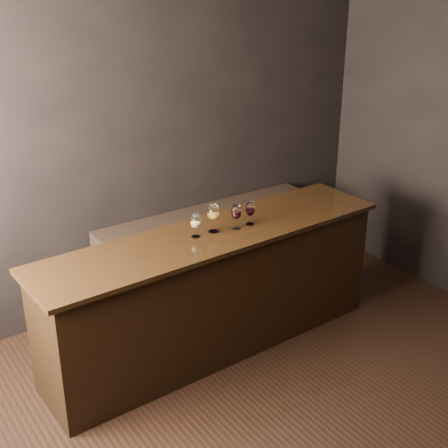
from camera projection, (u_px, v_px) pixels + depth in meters
ground at (289, 442)px, 4.07m from camera, size 5.00×5.00×0.00m
room_shell at (256, 183)px, 3.32m from camera, size 5.02×4.52×2.81m
bar_counter at (214, 294)px, 4.89m from camera, size 2.79×0.70×0.97m
bar_top at (213, 235)px, 4.68m from camera, size 2.89×0.77×0.04m
back_bar_shelf at (209, 250)px, 5.82m from camera, size 2.16×0.40×0.78m
glass_white at (195, 222)px, 4.57m from camera, size 0.07×0.07×0.17m
glass_amber at (213, 214)px, 4.64m from camera, size 0.09×0.09×0.21m
glass_red_a at (236, 213)px, 4.70m from camera, size 0.08×0.08×0.19m
glass_red_b at (250, 210)px, 4.78m from camera, size 0.08×0.08×0.18m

